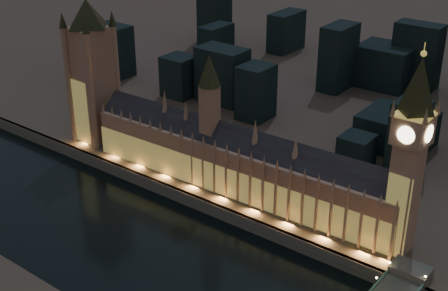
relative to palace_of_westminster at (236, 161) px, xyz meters
The scene contains 6 objects.
ground_plane 67.66m from the palace_of_westminster, 97.67° to the right, with size 2000.00×2000.00×0.00m, color black.
embankment_wall 31.63m from the palace_of_westminster, 111.85° to the right, with size 2000.00×2.50×8.00m, color #425441.
palace_of_westminster is the anchor object (origin of this frame).
victoria_tower 123.34m from the palace_of_westminster, behind, with size 31.68×31.68×107.82m.
elizabeth_tower 107.70m from the palace_of_westminster, ahead, with size 18.00×18.00×106.20m.
city_backdrop 185.92m from the palace_of_westminster, 81.83° to the left, with size 498.11×215.63×75.85m.
Camera 1 is at (197.39, -195.43, 189.08)m, focal length 50.00 mm.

